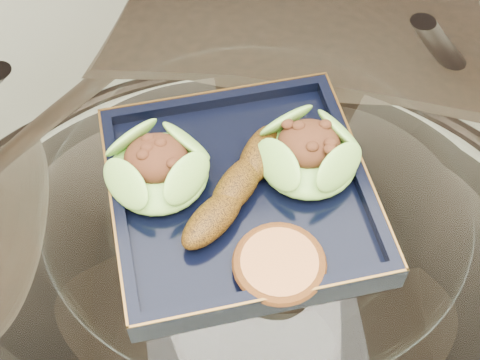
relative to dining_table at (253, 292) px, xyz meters
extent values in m
cylinder|color=white|center=(0.00, 0.00, 0.16)|extent=(1.10, 1.10, 0.01)
torus|color=black|center=(0.00, 0.00, 0.16)|extent=(1.13, 1.13, 0.02)
cylinder|color=black|center=(0.28, 0.28, -0.22)|extent=(0.04, 0.04, 0.75)
cylinder|color=black|center=(-0.28, 0.28, -0.22)|extent=(0.04, 0.04, 0.75)
cube|color=black|center=(0.16, 0.47, -0.10)|extent=(0.56, 0.56, 0.04)
cylinder|color=black|center=(-0.08, 0.35, -0.36)|extent=(0.03, 0.03, 0.48)
cylinder|color=black|center=(0.29, 0.23, -0.36)|extent=(0.03, 0.03, 0.48)
cylinder|color=black|center=(0.04, 0.71, -0.36)|extent=(0.03, 0.03, 0.48)
cylinder|color=black|center=(0.40, 0.59, -0.36)|extent=(0.03, 0.03, 0.48)
cube|color=black|center=(-0.01, 0.03, 0.17)|extent=(0.28, 0.28, 0.02)
ellipsoid|color=#51952B|center=(-0.09, 0.06, 0.20)|extent=(0.13, 0.13, 0.04)
ellipsoid|color=#58962B|center=(0.07, 0.05, 0.20)|extent=(0.12, 0.12, 0.04)
ellipsoid|color=#563409|center=(-0.02, 0.03, 0.20)|extent=(0.14, 0.15, 0.03)
cylinder|color=#B46E3C|center=(0.01, -0.07, 0.19)|extent=(0.10, 0.10, 0.02)
camera|label=1|loc=(-0.08, -0.37, 0.76)|focal=50.00mm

